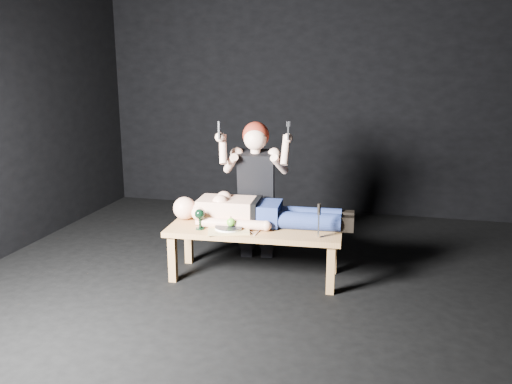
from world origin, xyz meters
TOP-DOWN VIEW (x-y plane):
  - ground at (0.00, 0.00)m, footprint 5.00×5.00m
  - back_wall at (0.00, 2.50)m, footprint 5.00×0.00m
  - table at (-0.05, 0.22)m, footprint 1.51×0.64m
  - lying_man at (-0.01, 0.33)m, footprint 1.49×0.53m
  - kneeling_woman at (-0.15, 0.69)m, footprint 0.84×0.91m
  - serving_tray at (-0.24, 0.07)m, footprint 0.40×0.34m
  - plate at (-0.24, 0.07)m, footprint 0.29×0.29m
  - apple at (-0.22, 0.08)m, footprint 0.07×0.07m
  - goblet at (-0.49, 0.06)m, footprint 0.09×0.09m
  - fork_flat at (-0.33, 0.02)m, footprint 0.07×0.15m
  - knife_flat at (0.01, 0.08)m, footprint 0.02×0.16m
  - spoon_flat at (-0.06, 0.10)m, footprint 0.11×0.13m
  - carving_knife at (0.51, 0.09)m, footprint 0.04×0.04m

SIDE VIEW (x-z plane):
  - ground at x=0.00m, z-range 0.00..0.00m
  - table at x=-0.05m, z-range 0.00..0.45m
  - fork_flat at x=-0.33m, z-range 0.45..0.46m
  - knife_flat at x=0.01m, z-range 0.45..0.46m
  - spoon_flat at x=-0.06m, z-range 0.45..0.46m
  - serving_tray at x=-0.24m, z-range 0.45..0.47m
  - plate at x=-0.24m, z-range 0.47..0.49m
  - apple at x=-0.22m, z-range 0.49..0.56m
  - goblet at x=-0.49m, z-range 0.45..0.63m
  - lying_man at x=-0.01m, z-range 0.45..0.71m
  - carving_knife at x=0.51m, z-range 0.45..0.73m
  - kneeling_woman at x=-0.15m, z-range 0.00..1.35m
  - back_wall at x=0.00m, z-range -1.00..4.00m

